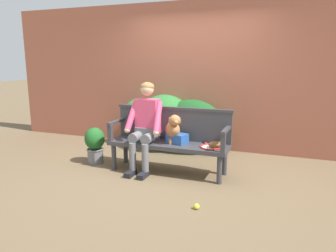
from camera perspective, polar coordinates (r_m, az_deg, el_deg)
The scene contains 16 objects.
ground_plane at distance 4.76m, azimuth 0.00°, elevation -8.30°, with size 40.00×40.00×0.00m, color brown.
brick_garden_fence at distance 6.01m, azimuth 5.53°, elevation 8.96°, with size 8.00×0.30×2.69m, color #9E5642.
hedge_bush_mid_left at distance 5.91m, azimuth -0.64°, elevation 0.78°, with size 1.07×0.98×1.02m, color #286B2D.
hedge_bush_mid_right at distance 6.19m, azimuth -5.17°, elevation 0.79°, with size 0.75×0.54×0.92m, color #337538.
hedge_bush_far_right at distance 5.72m, azimuth 4.33°, elevation 0.06°, with size 1.17×0.75×0.95m, color #194C1E.
garden_bench at distance 4.64m, azimuth 0.00°, elevation -3.74°, with size 1.77×0.49×0.45m.
bench_backrest at distance 4.76m, azimuth 0.92°, elevation 0.54°, with size 1.81×0.06×0.50m.
bench_armrest_left_end at distance 4.86m, azimuth -9.75°, elevation -0.04°, with size 0.06×0.49×0.28m.
bench_armrest_right_end at distance 4.27m, azimuth 10.27°, elevation -1.69°, with size 0.06×0.49×0.28m.
person_seated at distance 4.68m, azimuth -4.04°, elevation 0.55°, with size 0.56×0.65×1.32m.
dog_on_bench at distance 4.55m, azimuth 0.95°, elevation -0.45°, with size 0.34×0.42×0.43m.
tennis_racket at distance 4.43m, azimuth 7.56°, elevation -3.66°, with size 0.45×0.55×0.03m.
baseball_glove at distance 4.40m, azimuth 8.73°, elevation -3.32°, with size 0.22×0.17×0.09m, color brown.
sports_bag at distance 4.59m, azimuth 1.68°, elevation -2.26°, with size 0.28×0.20×0.14m, color #2856A3.
tennis_ball at distance 3.64m, azimuth 5.18°, elevation -14.28°, with size 0.07×0.07×0.07m, color #CCDB33.
potted_plant at distance 5.21m, azimuth -13.09°, elevation -3.13°, with size 0.32×0.32×0.58m.
Camera 1 is at (1.58, -4.18, 1.63)m, focal length 33.70 mm.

